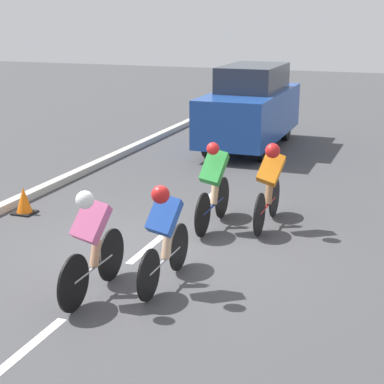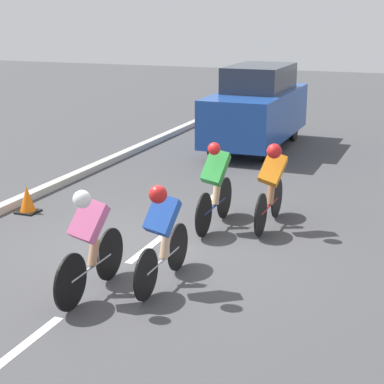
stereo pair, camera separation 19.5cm
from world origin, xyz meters
name	(u,v)px [view 1 (the left image)]	position (x,y,z in m)	size (l,w,h in m)	color
ground_plane	(142,253)	(0.00, 0.00, 0.00)	(60.00, 60.00, 0.00)	#424244
lane_stripe_near	(28,347)	(0.00, 2.97, 0.00)	(0.12, 1.40, 0.01)	white
lane_stripe_mid	(149,247)	(0.00, -0.23, 0.00)	(0.12, 1.40, 0.01)	white
lane_stripe_far	(214,193)	(0.00, -3.43, 0.00)	(0.12, 1.40, 0.01)	white
cyclist_blue	(164,232)	(-0.78, 1.01, 0.76)	(0.41, 1.70, 1.44)	black
cyclist_green	(214,183)	(-0.64, -1.44, 0.77)	(0.41, 1.75, 1.50)	black
cyclist_pink	(92,240)	(-0.06, 1.61, 0.76)	(0.43, 1.69, 1.47)	black
cyclist_orange	(270,182)	(-1.49, -1.78, 0.78)	(0.45, 1.74, 1.48)	black
support_car	(251,107)	(0.47, -7.84, 1.07)	(1.70, 4.43, 2.12)	black
traffic_cone	(24,201)	(2.75, -1.01, 0.24)	(0.36, 0.36, 0.49)	black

